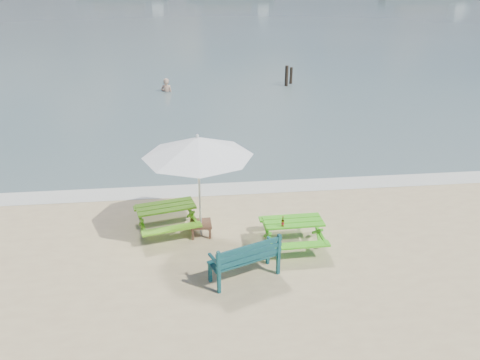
{
  "coord_description": "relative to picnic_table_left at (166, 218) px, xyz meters",
  "views": [
    {
      "loc": [
        -0.82,
        -8.39,
        6.1
      ],
      "look_at": [
        0.46,
        3.0,
        1.0
      ],
      "focal_mm": 35.0,
      "sensor_mm": 36.0,
      "label": 1
    }
  ],
  "objects": [
    {
      "name": "beer_bottle",
      "position": [
        2.75,
        -1.32,
        0.42
      ],
      "size": [
        0.07,
        0.07,
        0.26
      ],
      "color": "#975B16",
      "rests_on": "picnic_table_right"
    },
    {
      "name": "mooring_pilings",
      "position": [
        6.61,
        16.4,
        0.11
      ],
      "size": [
        0.58,
        0.78,
        1.38
      ],
      "color": "black",
      "rests_on": "ground"
    },
    {
      "name": "swimmer",
      "position": [
        -0.48,
        15.55,
        -0.52
      ],
      "size": [
        0.78,
        0.63,
        1.85
      ],
      "color": "tan",
      "rests_on": "ground"
    },
    {
      "name": "park_bench",
      "position": [
        1.74,
        -2.26,
        -0.04
      ],
      "size": [
        1.63,
        1.04,
        0.95
      ],
      "color": "#103F44",
      "rests_on": "ground"
    },
    {
      "name": "picnic_table_left",
      "position": [
        0.0,
        0.0,
        0.0
      ],
      "size": [
        1.8,
        1.92,
        0.7
      ],
      "color": "#5AA519",
      "rests_on": "ground"
    },
    {
      "name": "sea",
      "position": [
        1.52,
        82.71,
        -0.33
      ],
      "size": [
        300.0,
        300.0,
        0.0
      ],
      "primitive_type": "plane",
      "color": "slate",
      "rests_on": "ground"
    },
    {
      "name": "side_table",
      "position": [
        0.86,
        -0.35,
        -0.16
      ],
      "size": [
        0.54,
        0.54,
        0.34
      ],
      "color": "brown",
      "rests_on": "ground"
    },
    {
      "name": "foam_strip",
      "position": [
        1.52,
        2.31,
        -0.33
      ],
      "size": [
        22.0,
        0.9,
        0.01
      ],
      "primitive_type": "cube",
      "color": "silver",
      "rests_on": "ground"
    },
    {
      "name": "picnic_table_right",
      "position": [
        3.06,
        -1.07,
        -0.01
      ],
      "size": [
        1.44,
        1.6,
        0.68
      ],
      "color": "green",
      "rests_on": "ground"
    },
    {
      "name": "patio_umbrella",
      "position": [
        0.86,
        -0.35,
        2.04
      ],
      "size": [
        2.71,
        2.71,
        2.62
      ],
      "color": "silver",
      "rests_on": "ground"
    }
  ]
}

